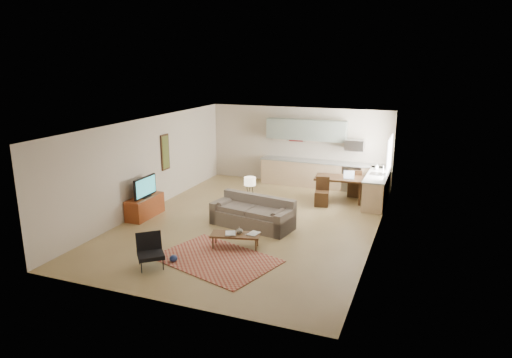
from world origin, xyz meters
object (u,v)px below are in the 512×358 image
at_px(sofa, 252,212).
at_px(tv_credenza, 145,207).
at_px(console_table, 250,206).
at_px(coffee_table, 235,241).
at_px(dining_table, 339,189).
at_px(armchair, 150,252).

xyz_separation_m(sofa, tv_credenza, (-3.11, -0.35, -0.10)).
xyz_separation_m(sofa, console_table, (-0.32, 0.63, -0.06)).
xyz_separation_m(coffee_table, console_table, (-0.47, 2.08, 0.16)).
relative_size(tv_credenza, console_table, 1.91).
xyz_separation_m(sofa, coffee_table, (0.15, -1.45, -0.22)).
xyz_separation_m(console_table, dining_table, (2.01, 2.49, 0.05)).
distance_m(sofa, tv_credenza, 3.13).
distance_m(tv_credenza, dining_table, 5.92).
distance_m(armchair, tv_credenza, 3.36).
distance_m(coffee_table, armchair, 2.05).
relative_size(console_table, dining_table, 0.44).
bearing_deg(armchair, sofa, 29.43).
height_order(sofa, armchair, sofa).
height_order(armchair, console_table, armchair).
distance_m(console_table, dining_table, 3.20).
bearing_deg(console_table, coffee_table, -63.96).
bearing_deg(tv_credenza, dining_table, 35.93).
distance_m(sofa, coffee_table, 1.48).
height_order(coffee_table, tv_credenza, tv_credenza).
bearing_deg(armchair, coffee_table, 11.30).
relative_size(sofa, dining_table, 1.51).
bearing_deg(coffee_table, dining_table, 57.59).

